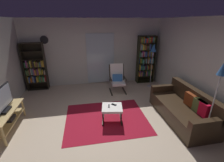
# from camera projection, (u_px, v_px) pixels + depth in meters

# --- Properties ---
(ground_plane) EXTENTS (7.02, 7.02, 0.00)m
(ground_plane) POSITION_uv_depth(u_px,v_px,m) (103.00, 124.00, 3.94)
(ground_plane) COLOR #C1AB91
(wall_back) EXTENTS (5.60, 0.06, 2.60)m
(wall_back) POSITION_uv_depth(u_px,v_px,m) (93.00, 53.00, 6.12)
(wall_back) COLOR beige
(wall_back) RESTS_ON ground
(wall_right) EXTENTS (0.06, 6.00, 2.60)m
(wall_right) POSITION_uv_depth(u_px,v_px,m) (207.00, 71.00, 3.92)
(wall_right) COLOR beige
(wall_right) RESTS_ON ground
(glass_door_panel) EXTENTS (1.10, 0.01, 2.00)m
(glass_door_panel) POSITION_uv_depth(u_px,v_px,m) (101.00, 59.00, 6.20)
(glass_door_panel) COLOR silver
(area_rug) EXTENTS (2.17, 1.77, 0.01)m
(area_rug) POSITION_uv_depth(u_px,v_px,m) (106.00, 118.00, 4.18)
(area_rug) COLOR maroon
(area_rug) RESTS_ON ground
(tv_stand) EXTENTS (0.42, 1.27, 0.52)m
(tv_stand) POSITION_uv_depth(u_px,v_px,m) (7.00, 117.00, 3.64)
(tv_stand) COLOR tan
(tv_stand) RESTS_ON ground
(television) EXTENTS (0.20, 0.93, 0.57)m
(television) POSITION_uv_depth(u_px,v_px,m) (2.00, 101.00, 3.47)
(television) COLOR black
(television) RESTS_ON tv_stand
(bookshelf_near_tv) EXTENTS (0.75, 0.30, 1.78)m
(bookshelf_near_tv) POSITION_uv_depth(u_px,v_px,m) (36.00, 69.00, 5.73)
(bookshelf_near_tv) COLOR black
(bookshelf_near_tv) RESTS_ON ground
(bookshelf_near_sofa) EXTENTS (0.71, 0.30, 1.95)m
(bookshelf_near_sofa) POSITION_uv_depth(u_px,v_px,m) (145.00, 58.00, 6.33)
(bookshelf_near_sofa) COLOR black
(bookshelf_near_sofa) RESTS_ON ground
(leather_sofa) EXTENTS (0.87, 1.98, 0.83)m
(leather_sofa) POSITION_uv_depth(u_px,v_px,m) (184.00, 109.00, 4.07)
(leather_sofa) COLOR #332517
(leather_sofa) RESTS_ON ground
(lounge_armchair) EXTENTS (0.57, 0.66, 1.02)m
(lounge_armchair) POSITION_uv_depth(u_px,v_px,m) (117.00, 77.00, 5.65)
(lounge_armchair) COLOR black
(lounge_armchair) RESTS_ON ground
(ottoman) EXTENTS (0.59, 0.56, 0.41)m
(ottoman) POSITION_uv_depth(u_px,v_px,m) (112.00, 109.00, 3.98)
(ottoman) COLOR white
(ottoman) RESTS_ON ground
(tv_remote) EXTENTS (0.06, 0.15, 0.02)m
(tv_remote) POSITION_uv_depth(u_px,v_px,m) (109.00, 106.00, 3.98)
(tv_remote) COLOR black
(tv_remote) RESTS_ON ottoman
(cell_phone) EXTENTS (0.15, 0.15, 0.01)m
(cell_phone) POSITION_uv_depth(u_px,v_px,m) (114.00, 105.00, 4.05)
(cell_phone) COLOR black
(cell_phone) RESTS_ON ottoman
(floor_lamp_by_sofa) EXTENTS (0.22, 0.22, 1.79)m
(floor_lamp_by_sofa) POSITION_uv_depth(u_px,v_px,m) (219.00, 81.00, 2.97)
(floor_lamp_by_sofa) COLOR #A5A5AD
(floor_lamp_by_sofa) RESTS_ON ground
(floor_lamp_by_shelf) EXTENTS (0.22, 0.22, 1.68)m
(floor_lamp_by_shelf) POSITION_uv_depth(u_px,v_px,m) (153.00, 52.00, 5.73)
(floor_lamp_by_shelf) COLOR #A5A5AD
(floor_lamp_by_shelf) RESTS_ON ground
(wall_clock) EXTENTS (0.29, 0.03, 0.29)m
(wall_clock) POSITION_uv_depth(u_px,v_px,m) (44.00, 40.00, 5.55)
(wall_clock) COLOR silver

